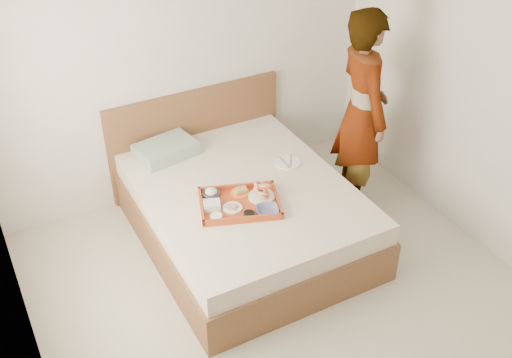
{
  "coord_description": "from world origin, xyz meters",
  "views": [
    {
      "loc": [
        -1.75,
        -2.53,
        3.35
      ],
      "look_at": [
        0.1,
        0.9,
        0.65
      ],
      "focal_mm": 42.8,
      "sensor_mm": 36.0,
      "label": 1
    }
  ],
  "objects": [
    {
      "name": "wall_left",
      "position": [
        -1.75,
        0.0,
        1.3
      ],
      "size": [
        0.01,
        4.0,
        2.6
      ],
      "primitive_type": "cube",
      "color": "silver",
      "rests_on": "ground"
    },
    {
      "name": "headboard",
      "position": [
        0.05,
        1.97,
        0.47
      ],
      "size": [
        1.65,
        0.06,
        0.95
      ],
      "primitive_type": "cube",
      "color": "brown",
      "rests_on": "ground"
    },
    {
      "name": "dinner_plate",
      "position": [
        0.53,
        1.13,
        0.54
      ],
      "size": [
        0.28,
        0.28,
        0.01
      ],
      "primitive_type": "cylinder",
      "rotation": [
        0.0,
        0.0,
        -0.38
      ],
      "color": "white",
      "rests_on": "bed"
    },
    {
      "name": "salad_bowl",
      "position": [
        -0.25,
        0.99,
        0.57
      ],
      "size": [
        0.17,
        0.17,
        0.04
      ],
      "primitive_type": "imported",
      "rotation": [
        0.0,
        0.0,
        -0.34
      ],
      "color": "#1D1E4F",
      "rests_on": "tray"
    },
    {
      "name": "bread_plate",
      "position": [
        -0.04,
        0.92,
        0.55
      ],
      "size": [
        0.19,
        0.19,
        0.01
      ],
      "primitive_type": "cylinder",
      "rotation": [
        0.0,
        0.0,
        -0.34
      ],
      "color": "orange",
      "rests_on": "tray"
    },
    {
      "name": "tray",
      "position": [
        -0.1,
        0.79,
        0.56
      ],
      "size": [
        0.71,
        0.61,
        0.05
      ],
      "primitive_type": "cube",
      "rotation": [
        0.0,
        0.0,
        -0.34
      ],
      "color": "#B64121",
      "rests_on": "bed"
    },
    {
      "name": "plastic_tub",
      "position": [
        -0.31,
        0.85,
        0.57
      ],
      "size": [
        0.15,
        0.14,
        0.05
      ],
      "primitive_type": "cube",
      "rotation": [
        0.0,
        0.0,
        -0.34
      ],
      "color": "silver",
      "rests_on": "tray"
    },
    {
      "name": "pillow",
      "position": [
        -0.33,
        1.73,
        0.59
      ],
      "size": [
        0.54,
        0.41,
        0.12
      ],
      "primitive_type": "cube",
      "rotation": [
        0.0,
        0.0,
        0.17
      ],
      "color": "#9DAF9E",
      "rests_on": "bed"
    },
    {
      "name": "prawn_plate",
      "position": [
        0.09,
        0.8,
        0.55
      ],
      "size": [
        0.27,
        0.27,
        0.01
      ],
      "primitive_type": "cylinder",
      "rotation": [
        0.0,
        0.0,
        -0.34
      ],
      "color": "white",
      "rests_on": "tray"
    },
    {
      "name": "bed",
      "position": [
        0.05,
        1.0,
        0.27
      ],
      "size": [
        1.65,
        2.0,
        0.53
      ],
      "primitive_type": "cube",
      "color": "brown",
      "rests_on": "ground"
    },
    {
      "name": "meat_plate",
      "position": [
        -0.17,
        0.77,
        0.55
      ],
      "size": [
        0.19,
        0.19,
        0.01
      ],
      "primitive_type": "cylinder",
      "rotation": [
        0.0,
        0.0,
        -0.34
      ],
      "color": "white",
      "rests_on": "tray"
    },
    {
      "name": "wall_back",
      "position": [
        0.0,
        2.0,
        1.3
      ],
      "size": [
        3.5,
        0.01,
        2.6
      ],
      "primitive_type": "cube",
      "color": "silver",
      "rests_on": "ground"
    },
    {
      "name": "cheese_round",
      "position": [
        -0.33,
        0.72,
        0.56
      ],
      "size": [
        0.11,
        0.11,
        0.03
      ],
      "primitive_type": "cylinder",
      "rotation": [
        0.0,
        0.0,
        -0.34
      ],
      "color": "white",
      "rests_on": "tray"
    },
    {
      "name": "sauce_dish",
      "position": [
        -0.11,
        0.63,
        0.56
      ],
      "size": [
        0.11,
        0.11,
        0.03
      ],
      "primitive_type": "cylinder",
      "rotation": [
        0.0,
        0.0,
        -0.34
      ],
      "color": "black",
      "rests_on": "tray"
    },
    {
      "name": "person",
      "position": [
        1.17,
        1.02,
        0.9
      ],
      "size": [
        0.56,
        0.73,
        1.8
      ],
      "primitive_type": "imported",
      "rotation": [
        0.0,
        0.0,
        1.36
      ],
      "color": "beige",
      "rests_on": "ground"
    },
    {
      "name": "navy_bowl_big",
      "position": [
        0.03,
        0.6,
        0.57
      ],
      "size": [
        0.22,
        0.22,
        0.04
      ],
      "primitive_type": "imported",
      "rotation": [
        0.0,
        0.0,
        -0.34
      ],
      "color": "#1D1E4F",
      "rests_on": "tray"
    },
    {
      "name": "ground",
      "position": [
        0.0,
        0.0,
        0.0
      ],
      "size": [
        3.5,
        4.0,
        0.01
      ],
      "primitive_type": "cube",
      "color": "beige",
      "rests_on": "ground"
    }
  ]
}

